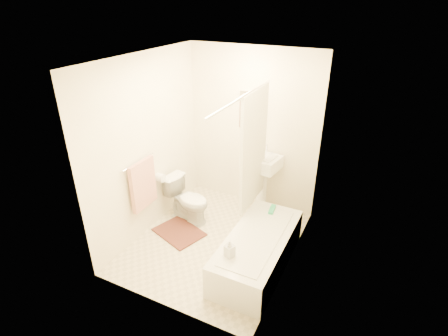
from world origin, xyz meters
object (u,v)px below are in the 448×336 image
at_px(toilet, 188,200).
at_px(sink, 261,181).
at_px(bath_mat, 179,232).
at_px(soap_bottle, 230,249).
at_px(bathtub, 258,251).

relative_size(toilet, sink, 0.67).
bearing_deg(bath_mat, toilet, 98.41).
height_order(sink, soap_bottle, sink).
height_order(bath_mat, soap_bottle, soap_bottle).
bearing_deg(bath_mat, bathtub, -5.49).
height_order(toilet, bathtub, toilet).
xyz_separation_m(bathtub, soap_bottle, (-0.16, -0.46, 0.32)).
relative_size(bathtub, soap_bottle, 7.26).
distance_m(toilet, soap_bottle, 1.46).
distance_m(bathtub, soap_bottle, 0.58).
relative_size(sink, soap_bottle, 4.75).
relative_size(sink, bath_mat, 1.53).
bearing_deg(sink, toilet, -132.43).
bearing_deg(soap_bottle, toilet, 139.85).
distance_m(toilet, sink, 1.11).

